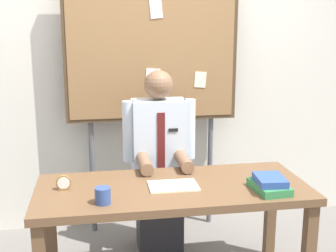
{
  "coord_description": "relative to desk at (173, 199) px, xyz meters",
  "views": [
    {
      "loc": [
        -0.47,
        -2.62,
        1.75
      ],
      "look_at": [
        0.0,
        0.18,
        1.09
      ],
      "focal_mm": 47.44,
      "sensor_mm": 36.0,
      "label": 1
    }
  ],
  "objects": [
    {
      "name": "desk_clock",
      "position": [
        -0.68,
        0.05,
        0.13
      ],
      "size": [
        0.09,
        0.04,
        0.09
      ],
      "color": "olive",
      "rests_on": "desk"
    },
    {
      "name": "bulletin_board",
      "position": [
        0.0,
        0.95,
        0.92
      ],
      "size": [
        1.4,
        0.09,
        2.22
      ],
      "color": "#4C3823",
      "rests_on": "ground_plane"
    },
    {
      "name": "book_stack",
      "position": [
        0.57,
        -0.19,
        0.13
      ],
      "size": [
        0.2,
        0.29,
        0.09
      ],
      "color": "#337F47",
      "rests_on": "desk"
    },
    {
      "name": "back_wall",
      "position": [
        0.0,
        1.15,
        0.7
      ],
      "size": [
        6.4,
        0.08,
        2.7
      ],
      "primitive_type": "cube",
      "color": "silver",
      "rests_on": "ground_plane"
    },
    {
      "name": "coffee_mug",
      "position": [
        -0.45,
        -0.22,
        0.14
      ],
      "size": [
        0.09,
        0.09,
        0.1
      ],
      "primitive_type": "cylinder",
      "color": "#334C8C",
      "rests_on": "desk"
    },
    {
      "name": "open_notebook",
      "position": [
        -0.0,
        -0.02,
        0.1
      ],
      "size": [
        0.31,
        0.21,
        0.01
      ],
      "primitive_type": "cube",
      "rotation": [
        0.0,
        0.0,
        -0.01
      ],
      "color": "#F4EFCC",
      "rests_on": "desk"
    },
    {
      "name": "person",
      "position": [
        0.0,
        0.58,
        0.01
      ],
      "size": [
        0.55,
        0.56,
        1.42
      ],
      "color": "#2D2D33",
      "rests_on": "ground_plane"
    },
    {
      "name": "desk",
      "position": [
        0.0,
        0.0,
        0.0
      ],
      "size": [
        1.73,
        0.73,
        0.74
      ],
      "color": "brown",
      "rests_on": "ground_plane"
    }
  ]
}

